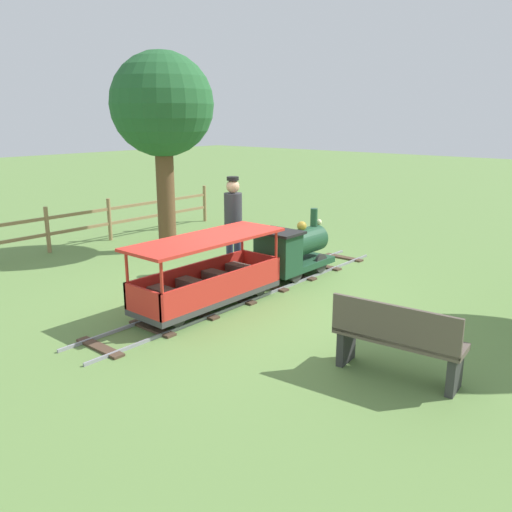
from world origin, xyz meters
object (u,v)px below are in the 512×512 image
object	(u,v)px
park_bench	(397,340)
oak_tree_near	(162,108)
conductor_person	(233,217)
passenger_car	(208,279)
locomotive	(292,249)

from	to	relation	value
park_bench	oak_tree_near	distance (m)	6.66
conductor_person	park_bench	bearing A→B (deg)	-24.52
oak_tree_near	passenger_car	bearing A→B (deg)	-31.36
park_bench	oak_tree_near	bearing A→B (deg)	161.02
locomotive	passenger_car	xyz separation A→B (m)	(0.00, -1.93, -0.06)
conductor_person	locomotive	bearing A→B (deg)	19.94
passenger_car	park_bench	size ratio (longest dim) A/B	1.76
conductor_person	park_bench	size ratio (longest dim) A/B	1.21
conductor_person	oak_tree_near	size ratio (longest dim) A/B	0.43
park_bench	locomotive	bearing A→B (deg)	143.72
conductor_person	oak_tree_near	bearing A→B (deg)	172.63
locomotive	park_bench	xyz separation A→B (m)	(2.89, -2.12, -0.07)
passenger_car	conductor_person	distance (m)	1.93
locomotive	passenger_car	distance (m)	1.93
park_bench	conductor_person	bearing A→B (deg)	155.48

